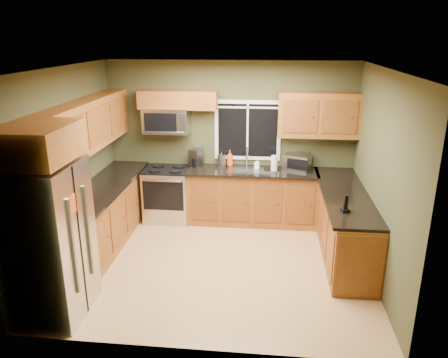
% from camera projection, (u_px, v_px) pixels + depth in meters
% --- Properties ---
extents(floor, '(4.20, 4.20, 0.00)m').
position_uv_depth(floor, '(218.00, 263.00, 6.21)').
color(floor, tan).
rests_on(floor, ground).
extents(ceiling, '(4.20, 4.20, 0.00)m').
position_uv_depth(ceiling, '(217.00, 68.00, 5.36)').
color(ceiling, white).
rests_on(ceiling, back_wall).
extents(back_wall, '(4.20, 0.00, 4.20)m').
position_uv_depth(back_wall, '(230.00, 141.00, 7.48)').
color(back_wall, '#3F3E22').
rests_on(back_wall, ground).
extents(front_wall, '(4.20, 0.00, 4.20)m').
position_uv_depth(front_wall, '(195.00, 231.00, 4.09)').
color(front_wall, '#3F3E22').
rests_on(front_wall, ground).
extents(left_wall, '(0.00, 3.60, 3.60)m').
position_uv_depth(left_wall, '(66.00, 168.00, 6.00)').
color(left_wall, '#3F3E22').
rests_on(left_wall, ground).
extents(right_wall, '(0.00, 3.60, 3.60)m').
position_uv_depth(right_wall, '(380.00, 178.00, 5.58)').
color(right_wall, '#3F3E22').
rests_on(right_wall, ground).
extents(window, '(1.12, 0.03, 1.02)m').
position_uv_depth(window, '(248.00, 130.00, 7.37)').
color(window, white).
rests_on(window, back_wall).
extents(base_cabinets_left, '(0.60, 2.65, 0.90)m').
position_uv_depth(base_cabinets_left, '(105.00, 216.00, 6.70)').
color(base_cabinets_left, brown).
rests_on(base_cabinets_left, ground).
extents(countertop_left, '(0.65, 2.65, 0.04)m').
position_uv_depth(countertop_left, '(104.00, 187.00, 6.55)').
color(countertop_left, black).
rests_on(countertop_left, base_cabinets_left).
extents(base_cabinets_back, '(2.17, 0.60, 0.90)m').
position_uv_depth(base_cabinets_back, '(252.00, 197.00, 7.45)').
color(base_cabinets_back, brown).
rests_on(base_cabinets_back, ground).
extents(countertop_back, '(2.17, 0.65, 0.04)m').
position_uv_depth(countertop_back, '(253.00, 172.00, 7.27)').
color(countertop_back, black).
rests_on(countertop_back, base_cabinets_back).
extents(base_cabinets_peninsula, '(0.60, 2.52, 0.90)m').
position_uv_depth(base_cabinets_peninsula, '(344.00, 224.00, 6.40)').
color(base_cabinets_peninsula, brown).
rests_on(base_cabinets_peninsula, ground).
extents(countertop_peninsula, '(0.65, 2.50, 0.04)m').
position_uv_depth(countertop_peninsula, '(345.00, 194.00, 6.26)').
color(countertop_peninsula, black).
rests_on(countertop_peninsula, base_cabinets_peninsula).
extents(upper_cabinets_left, '(0.33, 2.65, 0.72)m').
position_uv_depth(upper_cabinets_left, '(88.00, 125.00, 6.27)').
color(upper_cabinets_left, brown).
rests_on(upper_cabinets_left, left_wall).
extents(upper_cabinets_back_left, '(1.30, 0.33, 0.30)m').
position_uv_depth(upper_cabinets_back_left, '(178.00, 100.00, 7.18)').
color(upper_cabinets_back_left, brown).
rests_on(upper_cabinets_back_left, back_wall).
extents(upper_cabinets_back_right, '(1.30, 0.33, 0.72)m').
position_uv_depth(upper_cabinets_back_right, '(319.00, 115.00, 7.02)').
color(upper_cabinets_back_right, brown).
rests_on(upper_cabinets_back_right, back_wall).
extents(upper_cabinet_over_fridge, '(0.72, 0.90, 0.38)m').
position_uv_depth(upper_cabinet_over_fridge, '(36.00, 143.00, 4.52)').
color(upper_cabinet_over_fridge, brown).
rests_on(upper_cabinet_over_fridge, left_wall).
extents(refrigerator, '(0.74, 0.90, 1.80)m').
position_uv_depth(refrigerator, '(50.00, 241.00, 4.88)').
color(refrigerator, '#B7B7BC').
rests_on(refrigerator, ground).
extents(range, '(0.76, 0.69, 0.94)m').
position_uv_depth(range, '(168.00, 194.00, 7.56)').
color(range, '#B7B7BC').
rests_on(range, ground).
extents(microwave, '(0.76, 0.41, 0.42)m').
position_uv_depth(microwave, '(166.00, 120.00, 7.29)').
color(microwave, '#B7B7BC').
rests_on(microwave, back_wall).
extents(sink, '(0.60, 0.42, 0.36)m').
position_uv_depth(sink, '(246.00, 169.00, 7.29)').
color(sink, slate).
rests_on(sink, countertop_back).
extents(toaster_oven, '(0.50, 0.45, 0.26)m').
position_uv_depth(toaster_oven, '(297.00, 162.00, 7.29)').
color(toaster_oven, '#B7B7BC').
rests_on(toaster_oven, countertop_back).
extents(coffee_maker, '(0.25, 0.28, 0.29)m').
position_uv_depth(coffee_maker, '(196.00, 158.00, 7.48)').
color(coffee_maker, slate).
rests_on(coffee_maker, countertop_back).
extents(kettle, '(0.18, 0.18, 0.26)m').
position_uv_depth(kettle, '(222.00, 160.00, 7.45)').
color(kettle, '#B7B7BC').
rests_on(kettle, countertop_back).
extents(paper_towel_roll, '(0.12, 0.12, 0.28)m').
position_uv_depth(paper_towel_roll, '(274.00, 163.00, 7.23)').
color(paper_towel_roll, white).
rests_on(paper_towel_roll, countertop_back).
extents(soap_bottle_a, '(0.12, 0.12, 0.28)m').
position_uv_depth(soap_bottle_a, '(230.00, 158.00, 7.48)').
color(soap_bottle_a, '#F24516').
rests_on(soap_bottle_a, countertop_back).
extents(soap_bottle_b, '(0.09, 0.09, 0.17)m').
position_uv_depth(soap_bottle_b, '(257.00, 164.00, 7.32)').
color(soap_bottle_b, white).
rests_on(soap_bottle_b, countertop_back).
extents(cordless_phone, '(0.12, 0.12, 0.22)m').
position_uv_depth(cordless_phone, '(345.00, 207.00, 5.56)').
color(cordless_phone, black).
rests_on(cordless_phone, countertop_peninsula).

